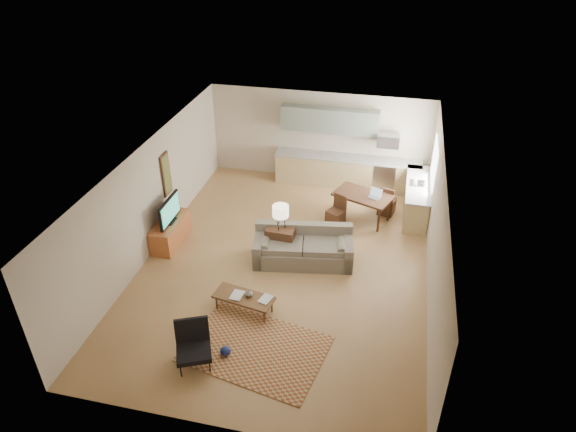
% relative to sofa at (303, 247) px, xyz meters
% --- Properties ---
extents(room, '(9.00, 9.00, 9.00)m').
position_rel_sofa_xyz_m(room, '(-0.38, -0.21, 0.93)').
color(room, '#996F42').
rests_on(room, ground).
extents(kitchen_counter_back, '(4.26, 0.64, 0.92)m').
position_rel_sofa_xyz_m(kitchen_counter_back, '(0.52, 3.97, 0.04)').
color(kitchen_counter_back, tan).
rests_on(kitchen_counter_back, ground).
extents(kitchen_counter_right, '(0.64, 2.26, 0.92)m').
position_rel_sofa_xyz_m(kitchen_counter_right, '(2.55, 2.79, 0.04)').
color(kitchen_counter_right, tan).
rests_on(kitchen_counter_right, ground).
extents(kitchen_range, '(0.62, 0.62, 0.90)m').
position_rel_sofa_xyz_m(kitchen_range, '(1.62, 3.97, 0.03)').
color(kitchen_range, '#A5A8AD').
rests_on(kitchen_range, ground).
extents(kitchen_microwave, '(0.62, 0.40, 0.35)m').
position_rel_sofa_xyz_m(kitchen_microwave, '(1.62, 3.99, 1.13)').
color(kitchen_microwave, '#A5A8AD').
rests_on(kitchen_microwave, room).
extents(upper_cabinets, '(2.80, 0.34, 0.70)m').
position_rel_sofa_xyz_m(upper_cabinets, '(-0.08, 4.12, 1.53)').
color(upper_cabinets, gray).
rests_on(upper_cabinets, room).
extents(window_right, '(0.02, 1.40, 1.05)m').
position_rel_sofa_xyz_m(window_right, '(2.85, 2.79, 1.13)').
color(window_right, white).
rests_on(window_right, room).
extents(wall_art_left, '(0.06, 0.42, 1.10)m').
position_rel_sofa_xyz_m(wall_art_left, '(-3.59, 0.69, 1.13)').
color(wall_art_left, olive).
rests_on(wall_art_left, room).
extents(triptych, '(1.70, 0.04, 0.50)m').
position_rel_sofa_xyz_m(triptych, '(-0.48, 4.26, 1.33)').
color(triptych, beige).
rests_on(triptych, room).
extents(rug, '(2.88, 2.25, 0.02)m').
position_rel_sofa_xyz_m(rug, '(-0.33, -2.94, -0.41)').
color(rug, brown).
rests_on(rug, floor).
extents(sofa, '(2.54, 1.42, 0.83)m').
position_rel_sofa_xyz_m(sofa, '(0.00, 0.00, 0.00)').
color(sofa, '#6B6354').
rests_on(sofa, floor).
extents(coffee_table, '(1.33, 0.72, 0.38)m').
position_rel_sofa_xyz_m(coffee_table, '(-0.86, -1.94, -0.23)').
color(coffee_table, '#51341B').
rests_on(coffee_table, floor).
extents(book_a, '(0.30, 0.36, 0.03)m').
position_rel_sofa_xyz_m(book_a, '(-1.11, -1.95, -0.03)').
color(book_a, maroon).
rests_on(book_a, coffee_table).
extents(book_b, '(0.38, 0.42, 0.02)m').
position_rel_sofa_xyz_m(book_b, '(-0.50, -1.91, -0.03)').
color(book_b, navy).
rests_on(book_b, coffee_table).
extents(vase, '(0.22, 0.22, 0.17)m').
position_rel_sofa_xyz_m(vase, '(-0.75, -1.91, 0.04)').
color(vase, black).
rests_on(vase, coffee_table).
extents(armchair, '(0.96, 0.96, 0.83)m').
position_rel_sofa_xyz_m(armchair, '(-1.32, -3.53, -0.00)').
color(armchair, black).
rests_on(armchair, floor).
extents(tv_credenza, '(0.52, 1.36, 0.63)m').
position_rel_sofa_xyz_m(tv_credenza, '(-3.35, 0.03, -0.10)').
color(tv_credenza, '#9C4E27').
rests_on(tv_credenza, floor).
extents(tv, '(0.10, 1.04, 0.63)m').
position_rel_sofa_xyz_m(tv, '(-3.30, 0.03, 0.52)').
color(tv, black).
rests_on(tv, tv_credenza).
extents(console_table, '(0.69, 0.47, 0.78)m').
position_rel_sofa_xyz_m(console_table, '(-0.56, 0.11, -0.03)').
color(console_table, '#361F13').
rests_on(console_table, floor).
extents(table_lamp, '(0.42, 0.42, 0.62)m').
position_rel_sofa_xyz_m(table_lamp, '(-0.56, 0.11, 0.67)').
color(table_lamp, beige).
rests_on(table_lamp, console_table).
extents(dining_table, '(1.67, 1.31, 0.74)m').
position_rel_sofa_xyz_m(dining_table, '(1.15, 2.19, -0.05)').
color(dining_table, '#361F13').
rests_on(dining_table, floor).
extents(dining_chair_near, '(0.55, 0.55, 0.83)m').
position_rel_sofa_xyz_m(dining_chair_near, '(0.51, 1.76, -0.00)').
color(dining_chair_near, '#361F13').
rests_on(dining_chair_near, floor).
extents(dining_chair_far, '(0.50, 0.51, 0.85)m').
position_rel_sofa_xyz_m(dining_chair_far, '(1.79, 2.63, 0.01)').
color(dining_chair_far, '#361F13').
rests_on(dining_chair_far, floor).
extents(laptop, '(0.38, 0.34, 0.23)m').
position_rel_sofa_xyz_m(laptop, '(1.44, 2.09, 0.44)').
color(laptop, '#A5A8AD').
rests_on(laptop, dining_table).
extents(soap_bottle, '(0.11, 0.11, 0.19)m').
position_rel_sofa_xyz_m(soap_bottle, '(2.45, 2.74, 0.60)').
color(soap_bottle, beige).
rests_on(soap_bottle, kitchen_counter_right).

